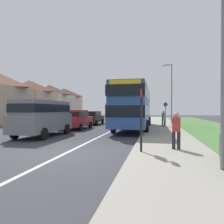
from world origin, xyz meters
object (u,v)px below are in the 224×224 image
parked_van_grey (43,115)px  street_lamp_near (219,24)px  parked_car_red (76,119)px  pedestrian_walking_away (164,118)px  bus_stop_sign (141,115)px  parked_car_black (93,117)px  street_lamp_mid (171,90)px  cycle_route_sign (165,113)px  double_decker_bus (134,105)px  pedestrian_at_stop (176,129)px

parked_van_grey → street_lamp_near: size_ratio=0.71×
parked_car_red → pedestrian_walking_away: parked_car_red is taller
bus_stop_sign → parked_car_red: bearing=124.3°
parked_car_black → street_lamp_mid: bearing=11.3°
pedestrian_walking_away → cycle_route_sign: 1.97m
parked_van_grey → cycle_route_sign: (8.32, 10.20, 0.04)m
parked_car_red → bus_stop_sign: size_ratio=1.68×
bus_stop_sign → cycle_route_sign: (1.61, 14.46, -0.11)m
parked_car_red → parked_car_black: 5.73m
parked_van_grey → street_lamp_mid: (9.03, 12.80, 2.70)m
parked_van_grey → street_lamp_near: (8.95, -6.26, 2.72)m
street_lamp_mid → bus_stop_sign: bearing=-97.7°
double_decker_bus → bus_stop_sign: double_decker_bus is taller
parked_car_black → pedestrian_walking_away: 8.49m
parked_van_grey → parked_car_black: (0.01, 10.99, -0.52)m
bus_stop_sign → street_lamp_mid: bearing=82.3°
parked_car_red → street_lamp_near: 14.80m
double_decker_bus → bus_stop_sign: 10.49m
parked_van_grey → parked_car_red: bearing=87.5°
cycle_route_sign → street_lamp_near: 16.68m
double_decker_bus → parked_van_grey: bearing=-131.3°
bus_stop_sign → parked_van_grey: bearing=147.6°
street_lamp_near → parked_van_grey: bearing=145.1°
pedestrian_walking_away → street_lamp_near: 14.91m
bus_stop_sign → street_lamp_mid: size_ratio=0.37×
bus_stop_sign → street_lamp_near: size_ratio=0.37×
double_decker_bus → pedestrian_walking_away: double_decker_bus is taller
parked_car_black → street_lamp_mid: (9.02, 1.81, 3.21)m
pedestrian_walking_away → street_lamp_mid: bearing=77.8°
parked_car_black → bus_stop_sign: 16.67m
cycle_route_sign → parked_car_red: bearing=-148.7°
parked_car_black → cycle_route_sign: bearing=-5.5°
parked_van_grey → street_lamp_mid: 15.90m
parked_car_black → pedestrian_at_stop: bearing=-60.8°
parked_car_black → street_lamp_near: (8.94, -17.25, 3.23)m
double_decker_bus → parked_car_red: double_decker_bus is taller
parked_van_grey → pedestrian_walking_away: size_ratio=3.03×
pedestrian_at_stop → pedestrian_walking_away: size_ratio=1.00×
parked_van_grey → parked_car_black: parked_van_grey is taller
pedestrian_walking_away → street_lamp_near: (0.90, -14.55, 3.13)m
pedestrian_walking_away → parked_car_black: bearing=161.5°
parked_van_grey → parked_car_red: 5.29m
parked_car_red → pedestrian_walking_away: 8.39m
parked_car_red → parked_car_black: size_ratio=0.98×
parked_car_black → bus_stop_sign: (6.70, -15.25, 0.67)m
double_decker_bus → pedestrian_at_stop: size_ratio=6.88×
bus_stop_sign → pedestrian_walking_away: bearing=83.9°
street_lamp_near → parked_car_red: bearing=127.1°
street_lamp_near → street_lamp_mid: 19.06m
parked_car_black → pedestrian_at_stop: pedestrian_at_stop is taller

